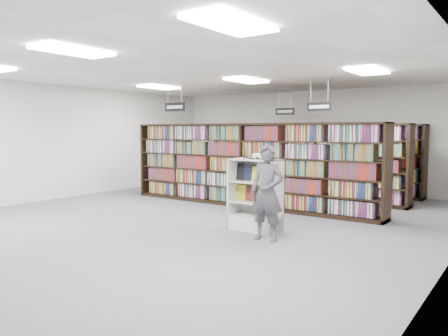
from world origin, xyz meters
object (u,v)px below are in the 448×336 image
Objects in this scene: endcap_display at (256,206)px; open_book at (260,157)px; shopper at (267,193)px; bookshelf_row_near at (246,165)px.

endcap_display is 0.95m from open_book.
shopper reaches higher than open_book.
bookshelf_row_near is at bearing 136.73° from open_book.
open_book is at bearing 125.11° from shopper.
open_book reaches higher than endcap_display.
shopper reaches higher than endcap_display.
bookshelf_row_near is 5.05× the size of endcap_display.
endcap_display is at bearing -53.20° from bookshelf_row_near.
endcap_display is 0.82× the size of shopper.
bookshelf_row_near is 4.16× the size of shopper.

